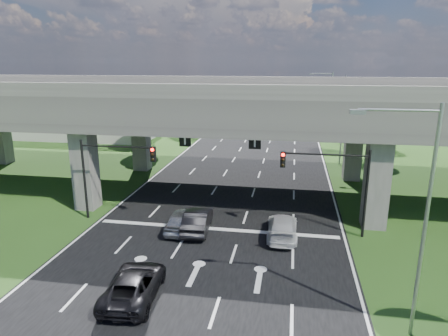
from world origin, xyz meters
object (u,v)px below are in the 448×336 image
(car_white, at_px, (282,227))
(car_trailing, at_px, (134,284))
(car_dark, at_px, (198,220))
(streetlight_beyond, at_px, (328,100))
(signal_left, at_px, (111,166))
(streetlight_near, at_px, (417,207))
(streetlight_far, at_px, (339,113))
(car_silver, at_px, (183,219))
(signal_right, at_px, (333,176))

(car_white, xyz_separation_m, car_trailing, (-7.05, -8.47, 0.01))
(car_dark, xyz_separation_m, car_white, (5.84, 0.00, -0.07))
(streetlight_beyond, height_order, car_trailing, streetlight_beyond)
(car_white, bearing_deg, signal_left, -5.44)
(car_dark, bearing_deg, signal_left, -12.53)
(streetlight_near, xyz_separation_m, streetlight_far, (0.00, 30.00, 0.00))
(car_silver, distance_m, car_dark, 1.06)
(car_silver, height_order, car_dark, car_dark)
(car_trailing, bearing_deg, streetlight_near, 172.89)
(streetlight_beyond, relative_size, car_dark, 2.14)
(car_silver, xyz_separation_m, car_white, (6.90, 0.00, -0.05))
(signal_left, relative_size, streetlight_near, 0.60)
(streetlight_beyond, distance_m, car_silver, 39.33)
(streetlight_near, bearing_deg, signal_right, 102.88)
(car_silver, bearing_deg, car_white, -179.86)
(streetlight_beyond, bearing_deg, car_dark, -106.97)
(signal_left, relative_size, car_white, 1.24)
(streetlight_near, distance_m, streetlight_beyond, 46.00)
(car_dark, relative_size, car_trailing, 0.91)
(car_white, relative_size, car_trailing, 0.95)
(signal_right, bearing_deg, streetlight_beyond, 86.39)
(signal_right, distance_m, car_silver, 10.68)
(signal_right, bearing_deg, signal_left, 180.00)
(car_dark, bearing_deg, streetlight_far, -122.71)
(car_silver, bearing_deg, car_trailing, 89.16)
(car_white, bearing_deg, car_trailing, 49.12)
(car_silver, bearing_deg, car_dark, -179.86)
(streetlight_near, distance_m, car_dark, 15.30)
(streetlight_far, relative_size, car_trailing, 1.95)
(car_white, bearing_deg, car_silver, -1.12)
(car_white, height_order, car_trailing, car_trailing)
(car_dark, xyz_separation_m, car_trailing, (-1.20, -8.47, -0.06))
(streetlight_near, height_order, streetlight_far, same)
(car_silver, distance_m, car_white, 6.90)
(streetlight_beyond, xyz_separation_m, car_white, (-5.45, -37.00, -5.11))
(streetlight_far, relative_size, car_dark, 2.14)
(signal_right, distance_m, streetlight_far, 20.25)
(signal_left, relative_size, car_silver, 1.35)
(streetlight_far, height_order, car_trailing, streetlight_far)
(signal_left, distance_m, car_white, 12.98)
(streetlight_near, relative_size, streetlight_far, 1.00)
(signal_left, relative_size, streetlight_far, 0.60)
(signal_left, relative_size, car_dark, 1.29)
(streetlight_beyond, height_order, car_dark, streetlight_beyond)
(signal_right, height_order, signal_left, same)
(signal_left, height_order, car_white, signal_left)
(signal_right, distance_m, signal_left, 15.65)
(signal_right, xyz_separation_m, streetlight_near, (2.27, -9.94, 1.66))
(streetlight_near, relative_size, streetlight_beyond, 1.00)
(streetlight_far, bearing_deg, streetlight_near, -90.00)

